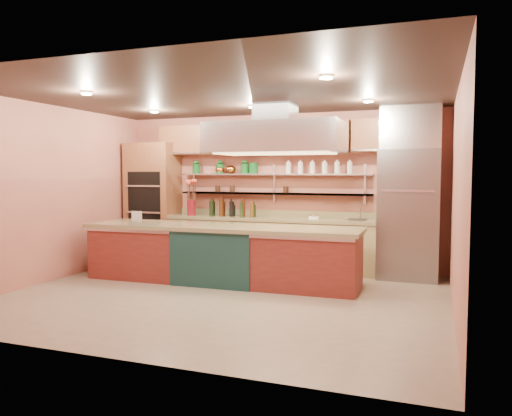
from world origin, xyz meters
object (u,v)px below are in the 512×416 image
at_px(green_canister, 253,168).
at_px(kitchen_scale, 314,216).
at_px(refrigerator, 409,215).
at_px(copper_kettle, 231,169).
at_px(flower_vase, 191,207).
at_px(island, 221,254).

bearing_deg(green_canister, kitchen_scale, -10.31).
xyz_separation_m(refrigerator, kitchen_scale, (-1.57, 0.01, -0.07)).
distance_m(refrigerator, green_canister, 2.89).
xyz_separation_m(refrigerator, copper_kettle, (-3.23, 0.23, 0.74)).
height_order(refrigerator, kitchen_scale, refrigerator).
distance_m(kitchen_scale, green_canister, 1.49).
height_order(flower_vase, green_canister, green_canister).
bearing_deg(island, kitchen_scale, 46.35).
bearing_deg(green_canister, copper_kettle, 180.00).
xyz_separation_m(copper_kettle, green_canister, (0.45, 0.00, 0.02)).
bearing_deg(refrigerator, copper_kettle, 175.93).
bearing_deg(island, refrigerator, 23.96).
xyz_separation_m(island, copper_kettle, (-0.47, 1.52, 1.34)).
relative_size(kitchen_scale, copper_kettle, 0.84).
height_order(copper_kettle, green_canister, green_canister).
distance_m(island, kitchen_scale, 1.84).
relative_size(flower_vase, copper_kettle, 1.43).
height_order(island, green_canister, green_canister).
distance_m(flower_vase, green_canister, 1.40).
height_order(refrigerator, green_canister, refrigerator).
bearing_deg(kitchen_scale, copper_kettle, 154.56).
relative_size(refrigerator, copper_kettle, 10.59).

